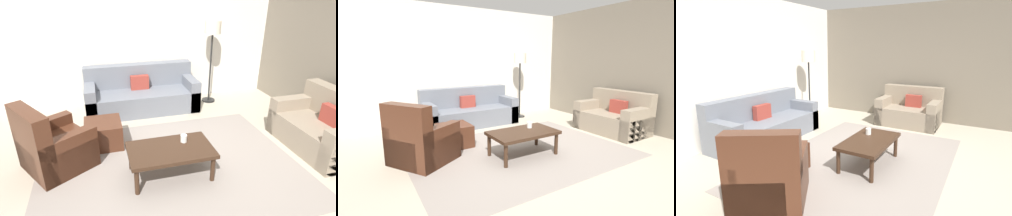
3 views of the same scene
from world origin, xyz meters
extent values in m
plane|color=#B2A893|center=(0.00, 0.00, 0.00)|extent=(8.00, 8.00, 0.00)
cube|color=silver|center=(0.00, 2.60, 1.40)|extent=(6.00, 0.12, 2.80)
cube|color=slate|center=(3.00, 0.00, 1.40)|extent=(0.12, 5.20, 2.80)
cube|color=gray|center=(0.00, 0.00, 0.00)|extent=(3.59, 2.61, 0.01)
cube|color=slate|center=(-0.03, 2.01, 0.21)|extent=(2.19, 0.88, 0.42)
cube|color=slate|center=(-0.03, 2.33, 0.44)|extent=(2.19, 0.24, 0.88)
cube|color=slate|center=(-1.02, 2.01, 0.31)|extent=(0.20, 0.88, 0.62)
cube|color=slate|center=(0.97, 2.01, 0.31)|extent=(0.20, 0.88, 0.62)
cube|color=#99382D|center=(-0.05, 2.11, 0.56)|extent=(0.36, 0.12, 0.28)
cube|color=gray|center=(2.36, -0.09, 0.21)|extent=(0.89, 1.37, 0.42)
cube|color=gray|center=(2.68, -0.09, 0.44)|extent=(0.24, 1.37, 0.88)
cube|color=gray|center=(2.36, 0.49, 0.31)|extent=(0.89, 0.20, 0.62)
cube|color=gray|center=(2.36, -0.68, 0.31)|extent=(0.89, 0.20, 0.62)
cube|color=#99382D|center=(2.46, -0.17, 0.56)|extent=(0.12, 0.36, 0.28)
cube|color=#4C2819|center=(-1.49, 0.44, 0.22)|extent=(1.10, 1.10, 0.44)
cube|color=#4C2819|center=(-1.74, 0.28, 0.47)|extent=(0.60, 0.78, 0.95)
cube|color=#4C2819|center=(-1.31, 0.17, 0.30)|extent=(0.76, 0.56, 0.60)
cube|color=#4C2819|center=(-1.66, 0.71, 0.30)|extent=(0.76, 0.56, 0.60)
cube|color=#4C2819|center=(-0.85, 0.84, 0.20)|extent=(0.56, 0.56, 0.40)
cylinder|color=#382316|center=(-0.53, -0.43, 0.18)|extent=(0.06, 0.06, 0.36)
cylinder|color=#382316|center=(0.45, -0.43, 0.18)|extent=(0.06, 0.06, 0.36)
cylinder|color=#382316|center=(-0.53, 0.09, 0.18)|extent=(0.06, 0.06, 0.36)
cylinder|color=#382316|center=(0.45, 0.09, 0.18)|extent=(0.06, 0.06, 0.36)
cube|color=#382316|center=(-0.04, -0.17, 0.39)|extent=(1.10, 0.64, 0.05)
cylinder|color=white|center=(0.17, -0.06, 0.46)|extent=(0.09, 0.09, 0.10)
cylinder|color=black|center=(1.47, 2.11, 0.01)|extent=(0.28, 0.28, 0.03)
cylinder|color=#262626|center=(1.47, 2.11, 0.72)|extent=(0.04, 0.04, 1.45)
cylinder|color=beige|center=(1.47, 2.11, 1.58)|extent=(0.32, 0.32, 0.26)
camera|label=1|loc=(-0.86, -3.07, 2.32)|focal=29.28mm
camera|label=2|loc=(-2.29, -3.29, 1.58)|focal=26.22mm
camera|label=3|loc=(-3.43, -1.67, 1.78)|focal=27.34mm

